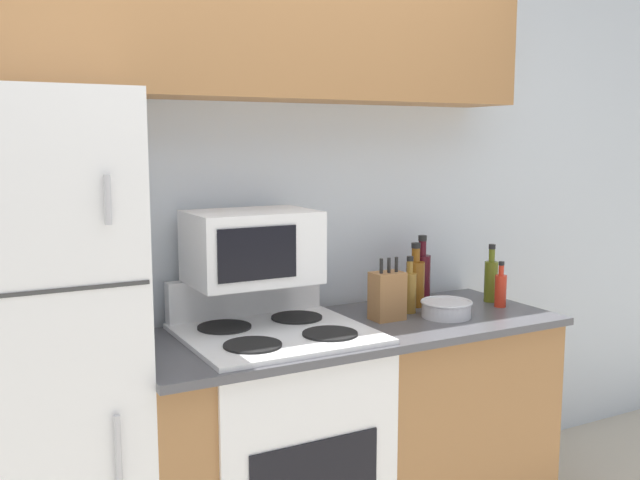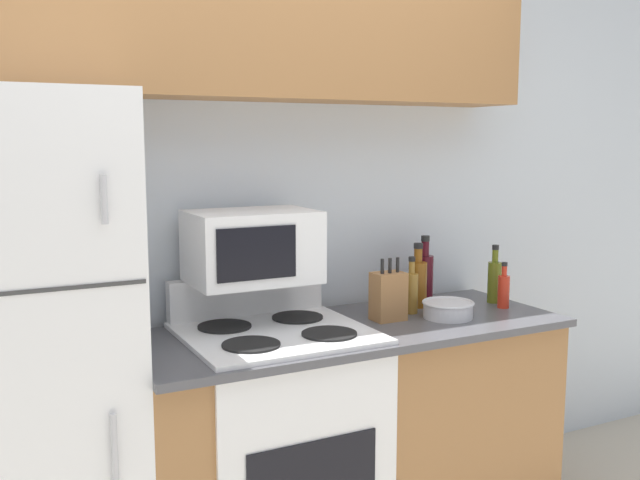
% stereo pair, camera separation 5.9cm
% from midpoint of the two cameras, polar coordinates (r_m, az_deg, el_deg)
% --- Properties ---
extents(wall_back, '(8.00, 0.05, 2.55)m').
position_cam_midpoint_polar(wall_back, '(2.94, -7.58, 1.38)').
color(wall_back, silver).
rests_on(wall_back, ground_plane).
extents(lower_cabinets, '(1.72, 0.66, 0.89)m').
position_cam_midpoint_polar(lower_cabinets, '(2.97, 1.76, -15.06)').
color(lower_cabinets, '#9E6B3D').
rests_on(lower_cabinets, ground_plane).
extents(refrigerator, '(0.68, 0.67, 1.76)m').
position_cam_midpoint_polar(refrigerator, '(2.49, -23.36, -9.68)').
color(refrigerator, white).
rests_on(refrigerator, ground_plane).
extents(upper_cabinets, '(2.40, 0.30, 0.60)m').
position_cam_midpoint_polar(upper_cabinets, '(2.80, -6.55, 17.22)').
color(upper_cabinets, '#9E6B3D').
rests_on(upper_cabinets, refrigerator).
extents(stove, '(0.68, 0.64, 1.07)m').
position_cam_midpoint_polar(stove, '(2.82, -4.10, -15.91)').
color(stove, white).
rests_on(stove, ground_plane).
extents(microwave, '(0.47, 0.33, 0.27)m').
position_cam_midpoint_polar(microwave, '(2.72, -6.11, -0.54)').
color(microwave, white).
rests_on(microwave, stove).
extents(knife_block, '(0.13, 0.10, 0.25)m').
position_cam_midpoint_polar(knife_block, '(2.89, 4.81, -4.45)').
color(knife_block, '#9E6B3D').
rests_on(knife_block, lower_cabinets).
extents(bowl, '(0.21, 0.21, 0.07)m').
position_cam_midpoint_polar(bowl, '(2.97, 9.51, -5.41)').
color(bowl, silver).
rests_on(bowl, lower_cabinets).
extents(bottle_hot_sauce, '(0.05, 0.05, 0.20)m').
position_cam_midpoint_polar(bottle_hot_sauce, '(3.19, 13.73, -3.84)').
color(bottle_hot_sauce, red).
rests_on(bottle_hot_sauce, lower_cabinets).
extents(bottle_olive_oil, '(0.06, 0.06, 0.26)m').
position_cam_midpoint_polar(bottle_olive_oil, '(3.28, 13.02, -3.08)').
color(bottle_olive_oil, '#5B6619').
rests_on(bottle_olive_oil, lower_cabinets).
extents(bottle_wine_red, '(0.08, 0.08, 0.30)m').
position_cam_midpoint_polar(bottle_wine_red, '(3.22, 7.63, -2.85)').
color(bottle_wine_red, '#470F19').
rests_on(bottle_wine_red, lower_cabinets).
extents(bottle_vinegar, '(0.06, 0.06, 0.24)m').
position_cam_midpoint_polar(bottle_vinegar, '(3.01, 6.61, -4.05)').
color(bottle_vinegar, olive).
rests_on(bottle_vinegar, lower_cabinets).
extents(bottle_whiskey, '(0.08, 0.08, 0.28)m').
position_cam_midpoint_polar(bottle_whiskey, '(3.13, 7.09, -3.32)').
color(bottle_whiskey, brown).
rests_on(bottle_whiskey, lower_cabinets).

